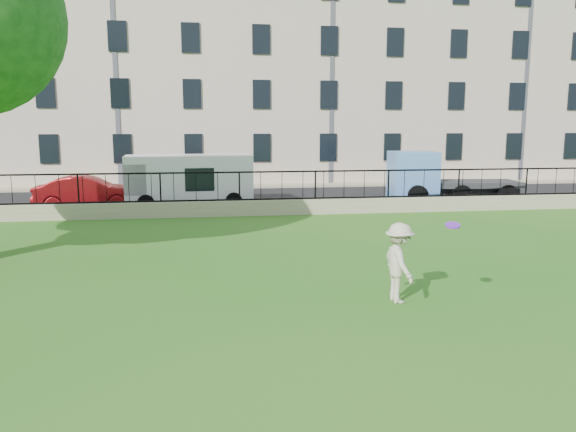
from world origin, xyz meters
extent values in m
plane|color=#236919|center=(0.00, 0.00, 0.00)|extent=(120.00, 120.00, 0.00)
cube|color=gray|center=(0.00, 12.00, 0.30)|extent=(50.00, 0.40, 0.60)
cube|color=black|center=(0.00, 12.00, 0.63)|extent=(50.00, 0.05, 0.06)
cube|color=black|center=(0.00, 12.00, 1.70)|extent=(50.00, 0.05, 0.06)
cube|color=black|center=(0.00, 16.70, 0.01)|extent=(60.00, 9.00, 0.01)
cube|color=gray|center=(0.00, 21.90, 0.06)|extent=(60.00, 1.40, 0.12)
cube|color=beige|center=(0.00, 27.60, 6.50)|extent=(56.00, 10.00, 13.00)
imported|color=beige|center=(2.50, 0.76, 0.81)|extent=(0.67, 1.08, 1.61)
cylinder|color=purple|center=(3.17, -0.16, 1.71)|extent=(0.34, 0.34, 0.12)
imported|color=maroon|center=(-6.16, 14.53, 0.70)|extent=(4.31, 1.67, 1.40)
cube|color=white|center=(-2.00, 14.73, 1.11)|extent=(5.41, 2.40, 2.22)
cube|color=#6195E3|center=(9.74, 14.40, 1.16)|extent=(5.68, 2.50, 2.31)
camera|label=1|loc=(-1.27, -9.68, 3.53)|focal=35.00mm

